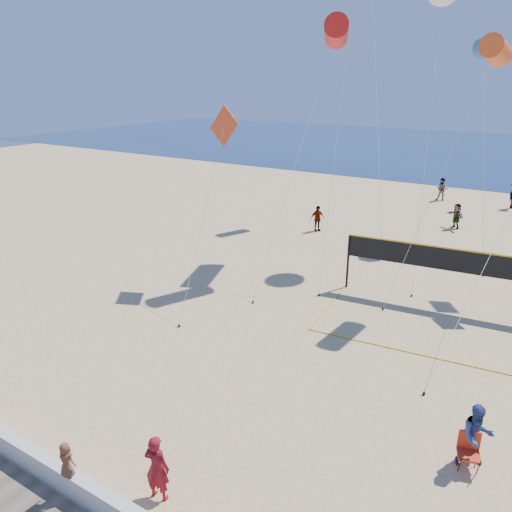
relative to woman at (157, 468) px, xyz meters
The scene contains 13 objects.
ground 2.29m from the woman, 71.58° to the left, with size 120.00×120.00×0.00m, color tan.
woman is the anchor object (origin of this frame).
toddler 2.03m from the woman, 148.72° to the right, with size 0.42×0.27×0.86m, color brown.
bystander_a 7.65m from the woman, 39.94° to the left, with size 0.82×0.64×1.69m, color navy.
far_person_0 21.81m from the woman, 106.12° to the left, with size 0.94×0.39×1.61m, color gray.
far_person_1 26.18m from the woman, 87.54° to the left, with size 1.49×0.47×1.61m, color gray.
far_person_3 33.51m from the woman, 92.42° to the left, with size 0.85×0.67×1.76m, color gray.
camp_chair 7.47m from the woman, 39.38° to the left, with size 0.65×0.75×1.08m.
volleyball_net 14.59m from the woman, 75.93° to the left, with size 10.36×10.23×2.53m.
kite_0 21.41m from the woman, 103.02° to the left, with size 2.17×9.93×11.91m.
kite_2 18.39m from the woman, 77.41° to the left, with size 2.88×4.47×10.58m.
kite_3 14.58m from the woman, 118.91° to the left, with size 2.45×5.56×7.97m.
kite_7 26.49m from the woman, 86.27° to the left, with size 3.22×6.99×11.14m.
Camera 1 is at (5.93, -8.36, 9.07)m, focal length 35.00 mm.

